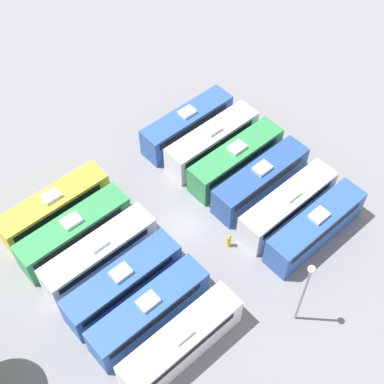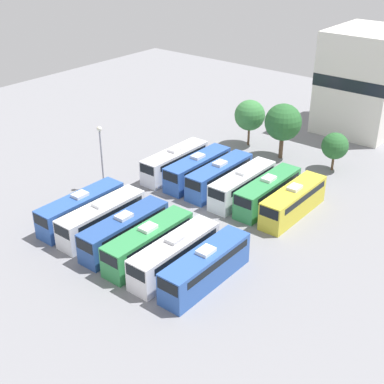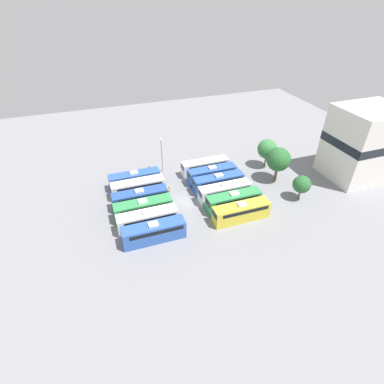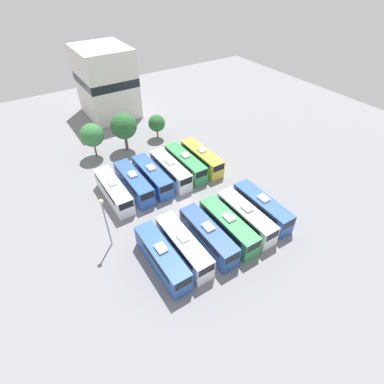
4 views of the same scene
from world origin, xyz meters
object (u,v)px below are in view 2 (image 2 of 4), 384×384
Objects in this scene: tree_1 at (283,122)px; bus_4 at (175,254)px; bus_2 at (125,230)px; bus_7 at (198,168)px; bus_8 at (220,175)px; depot_building at (366,80)px; tree_2 at (335,146)px; bus_1 at (102,217)px; bus_10 at (268,191)px; bus_9 at (243,184)px; bus_11 at (293,201)px; bus_6 at (175,161)px; bus_5 at (206,266)px; bus_3 at (149,242)px; worker_person at (151,207)px; light_pole at (101,147)px; tree_0 at (250,115)px; bus_0 at (82,208)px.

bus_4 is at bearing -78.68° from tree_1.
bus_7 is at bearing 102.15° from bus_2.
bus_8 is 31.56m from depot_building.
tree_2 is (7.36, 0.78, -1.73)m from tree_1.
bus_2 is (3.68, -0.29, 0.00)m from bus_1.
bus_10 is at bearing 1.02° from bus_7.
bus_2 is at bearing -101.95° from bus_9.
bus_11 is 16.21m from tree_1.
bus_2 is 47.39m from depot_building.
bus_5 is at bearing -42.43° from bus_6.
tree_1 is 18.32m from depot_building.
bus_10 is 3.40m from bus_11.
bus_5 is at bearing -77.94° from bus_10.
bus_3 and bus_10 have the same top height.
bus_7 is (-10.11, 16.13, 0.00)m from bus_4.
bus_3 is 1.00× the size of bus_4.
bus_5 is at bearing -0.14° from bus_1.
bus_8 is 1.00× the size of bus_9.
bus_10 is at bearing 47.37° from worker_person.
bus_8 is 10.09m from worker_person.
light_pole is (-10.91, -8.96, 3.71)m from bus_8.
bus_1 is at bearing -111.89° from tree_2.
bus_7 is at bearing -83.06° from tree_0.
bus_4 is at bearing -101.88° from bus_11.
bus_9 is at bearing 78.05° from bus_2.
tree_1 reaches higher than tree_2.
bus_3 is 16.55m from light_pole.
worker_person is (1.21, 6.10, -1.02)m from bus_1.
bus_6 and bus_10 have the same top height.
bus_7 is 1.55× the size of tree_0.
bus_4 is at bearing -49.34° from bus_6.
bus_7 is 14.33m from tree_0.
light_pole is (-8.56, 0.80, 4.73)m from worker_person.
light_pole reaches higher than bus_6.
bus_5 and bus_11 have the same top height.
depot_building is at bearing 100.34° from bus_11.
depot_building is at bearing 80.31° from worker_person.
bus_7 reaches higher than worker_person.
worker_person is 9.81m from light_pole.
light_pole is (-14.40, -8.77, 3.71)m from bus_9.
bus_1 is 1.36× the size of tree_1.
bus_1 is at bearing -99.90° from depot_building.
bus_11 is (16.91, 15.90, 0.00)m from bus_0.
worker_person is at bearing -132.63° from bus_10.
bus_11 is 1.28× the size of light_pole.
bus_6 is at bearing 102.09° from bus_1.
light_pole reaches higher than bus_9.
bus_11 is at bearing 0.09° from bus_7.
depot_building reaches higher than bus_7.
bus_5 is 1.28× the size of light_pole.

